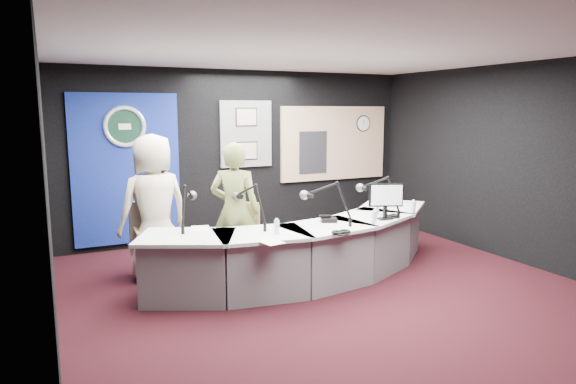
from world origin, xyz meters
name	(u,v)px	position (x,y,z in m)	size (l,w,h in m)	color
ground	(331,291)	(0.00, 0.00, 0.00)	(6.00, 6.00, 0.00)	black
ceiling	(335,51)	(0.00, 0.00, 2.80)	(6.00, 6.00, 0.02)	silver
wall_back	(243,155)	(0.00, 3.00, 1.40)	(6.00, 0.02, 2.80)	black
wall_front	(571,229)	(0.00, -3.00, 1.40)	(6.00, 0.02, 2.80)	black
wall_left	(48,193)	(-3.00, 0.00, 1.40)	(0.02, 6.00, 2.80)	black
wall_right	(518,164)	(3.00, 0.00, 1.40)	(0.02, 6.00, 2.80)	black
broadcast_desk	(307,250)	(-0.05, 0.55, 0.38)	(4.50, 1.90, 0.75)	silver
backdrop_panel	(127,169)	(-1.90, 2.97, 1.25)	(1.60, 0.05, 2.30)	navy
agency_seal	(125,127)	(-1.90, 2.93, 1.90)	(0.63, 0.63, 0.07)	silver
seal_center	(125,127)	(-1.90, 2.94, 1.90)	(0.48, 0.48, 0.01)	black
pinboard	(246,134)	(0.05, 2.97, 1.75)	(0.90, 0.04, 1.10)	slate
framed_photo_upper	(247,117)	(0.05, 2.94, 2.03)	(0.34, 0.02, 0.27)	gray
framed_photo_lower	(247,151)	(0.05, 2.94, 1.47)	(0.34, 0.02, 0.27)	gray
booth_window_frame	(334,143)	(1.75, 2.97, 1.55)	(2.12, 0.06, 1.32)	tan
booth_glow	(334,143)	(1.75, 2.96, 1.55)	(2.00, 0.02, 1.20)	#FFECA1
equipment_rack	(313,152)	(1.30, 2.94, 1.40)	(0.55, 0.02, 0.75)	black
wall_clock	(363,123)	(2.35, 2.94, 1.90)	(0.28, 0.28, 0.01)	white
armchair_left	(155,241)	(-1.80, 1.41, 0.48)	(0.54, 0.54, 0.96)	#A27F4A
armchair_right	(236,242)	(-0.87, 0.96, 0.48)	(0.54, 0.54, 0.95)	#A27F4A
draped_jacket	(149,227)	(-1.82, 1.66, 0.62)	(0.50, 0.10, 0.70)	gray
person_man	(154,207)	(-1.80, 1.41, 0.93)	(0.91, 0.59, 1.86)	beige
person_woman	(235,211)	(-0.87, 0.96, 0.88)	(0.64, 0.42, 1.75)	olive
computer_monitor	(386,195)	(0.91, 0.22, 1.07)	(0.39, 0.02, 0.27)	black
desk_phone	(329,220)	(0.18, 0.40, 0.78)	(0.20, 0.16, 0.05)	black
headphones_near	(391,216)	(1.06, 0.29, 0.77)	(0.22, 0.22, 0.04)	black
headphones_far	(341,232)	(0.00, -0.20, 0.77)	(0.23, 0.23, 0.04)	black
paper_stack	(200,228)	(-1.39, 0.73, 0.75)	(0.21, 0.30, 0.00)	white
notepad	(270,242)	(-0.88, -0.20, 0.75)	(0.20, 0.29, 0.00)	white
boom_mic_a	(187,203)	(-1.51, 0.83, 1.05)	(0.39, 0.68, 0.60)	black
boom_mic_b	(250,202)	(-0.81, 0.58, 1.05)	(0.25, 0.73, 0.60)	black
boom_mic_c	(327,200)	(0.10, 0.31, 1.05)	(0.50, 0.61, 0.60)	black
boom_mic_d	(379,193)	(1.00, 0.49, 1.05)	(0.34, 0.70, 0.60)	black
water_bottles	(350,215)	(0.42, 0.29, 0.84)	(2.25, 0.50, 0.18)	silver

